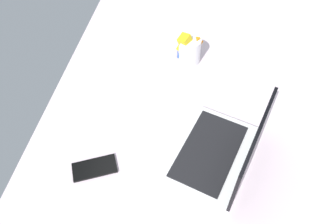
# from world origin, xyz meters

# --- Properties ---
(bed_mattress) EXTENTS (1.80, 1.40, 0.18)m
(bed_mattress) POSITION_xyz_m (0.00, 0.00, 0.09)
(bed_mattress) COLOR silver
(bed_mattress) RESTS_ON ground
(laptop) EXTENTS (0.38, 0.32, 0.23)m
(laptop) POSITION_xyz_m (0.20, -0.05, 0.22)
(laptop) COLOR silver
(laptop) RESTS_ON bed_mattress
(snack_cup) EXTENTS (0.09, 0.11, 0.14)m
(snack_cup) POSITION_xyz_m (-0.25, -0.21, 0.24)
(snack_cup) COLOR silver
(snack_cup) RESTS_ON bed_mattress
(cell_phone) EXTENTS (0.12, 0.16, 0.01)m
(cell_phone) POSITION_xyz_m (0.30, -0.45, 0.18)
(cell_phone) COLOR black
(cell_phone) RESTS_ON bed_mattress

